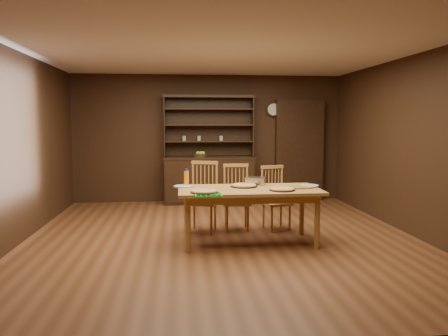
{
  "coord_description": "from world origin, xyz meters",
  "views": [
    {
      "loc": [
        -0.58,
        -6.02,
        1.64
      ],
      "look_at": [
        0.06,
        0.4,
        0.96
      ],
      "focal_mm": 35.0,
      "sensor_mm": 36.0,
      "label": 1
    }
  ],
  "objects": [
    {
      "name": "china_hutch",
      "position": [
        -0.0,
        2.75,
        0.6
      ],
      "size": [
        1.84,
        0.52,
        2.17
      ],
      "color": "black",
      "rests_on": "floor"
    },
    {
      "name": "pizza_right",
      "position": [
        0.74,
        -0.5,
        0.77
      ],
      "size": [
        0.34,
        0.34,
        0.04
      ],
      "color": "black",
      "rests_on": "dining_table"
    },
    {
      "name": "chair_left",
      "position": [
        -0.24,
        0.48,
        0.56
      ],
      "size": [
        0.52,
        0.51,
        1.05
      ],
      "rotation": [
        0.0,
        0.0,
        -0.27
      ],
      "color": "#B6833E",
      "rests_on": "floor"
    },
    {
      "name": "pot_holder_a",
      "position": [
        1.15,
        -0.29,
        0.76
      ],
      "size": [
        0.26,
        0.26,
        0.01
      ],
      "primitive_type": "cube",
      "rotation": [
        0.0,
        0.0,
        0.62
      ],
      "color": "red",
      "rests_on": "dining_table"
    },
    {
      "name": "pot_holder_b",
      "position": [
        0.98,
        -0.33,
        0.76
      ],
      "size": [
        0.21,
        0.21,
        0.02
      ],
      "primitive_type": "cube",
      "rotation": [
        0.0,
        0.0,
        -0.01
      ],
      "color": "red",
      "rests_on": "dining_table"
    },
    {
      "name": "floor",
      "position": [
        0.0,
        0.0,
        0.0
      ],
      "size": [
        6.0,
        6.0,
        0.0
      ],
      "primitive_type": "plane",
      "color": "brown",
      "rests_on": "ground"
    },
    {
      "name": "foil_dish",
      "position": [
        0.48,
        0.06,
        0.81
      ],
      "size": [
        0.32,
        0.28,
        0.11
      ],
      "primitive_type": "cube",
      "rotation": [
        0.0,
        0.0,
        -0.32
      ],
      "color": "silver",
      "rests_on": "dining_table"
    },
    {
      "name": "chair_center",
      "position": [
        0.27,
        0.53,
        0.53
      ],
      "size": [
        0.42,
        0.4,
        1.0
      ],
      "rotation": [
        0.0,
        0.0,
        -0.04
      ],
      "color": "#B6833E",
      "rests_on": "floor"
    },
    {
      "name": "wall_clock",
      "position": [
        1.35,
        2.96,
        1.9
      ],
      "size": [
        0.3,
        0.05,
        0.3
      ],
      "color": "black",
      "rests_on": "room_shell"
    },
    {
      "name": "pizza_center",
      "position": [
        0.29,
        -0.13,
        0.77
      ],
      "size": [
        0.38,
        0.38,
        0.04
      ],
      "color": "black",
      "rests_on": "dining_table"
    },
    {
      "name": "pizza_left",
      "position": [
        -0.29,
        -0.59,
        0.77
      ],
      "size": [
        0.35,
        0.35,
        0.04
      ],
      "color": "black",
      "rests_on": "dining_table"
    },
    {
      "name": "chair_right",
      "position": [
        0.86,
        0.5,
        0.51
      ],
      "size": [
        0.48,
        0.47,
        0.97
      ],
      "rotation": [
        0.0,
        0.0,
        0.26
      ],
      "color": "#B6833E",
      "rests_on": "floor"
    },
    {
      "name": "doorway",
      "position": [
        1.9,
        2.9,
        1.05
      ],
      "size": [
        1.0,
        0.18,
        2.1
      ],
      "primitive_type": "cube",
      "color": "black",
      "rests_on": "floor"
    },
    {
      "name": "fruit_bowl",
      "position": [
        -0.18,
        2.69,
        0.98
      ],
      "size": [
        0.3,
        0.3,
        0.12
      ],
      "color": "black",
      "rests_on": "china_hutch"
    },
    {
      "name": "plate_left",
      "position": [
        -0.54,
        -0.04,
        0.76
      ],
      "size": [
        0.28,
        0.28,
        0.02
      ],
      "color": "beige",
      "rests_on": "dining_table"
    },
    {
      "name": "room_shell",
      "position": [
        0.0,
        0.0,
        1.58
      ],
      "size": [
        6.0,
        6.0,
        6.0
      ],
      "color": "silver",
      "rests_on": "floor"
    },
    {
      "name": "plate_right",
      "position": [
        1.19,
        -0.15,
        0.76
      ],
      "size": [
        0.29,
        0.29,
        0.02
      ],
      "color": "beige",
      "rests_on": "dining_table"
    },
    {
      "name": "cooling_rack",
      "position": [
        -0.25,
        -0.77,
        0.76
      ],
      "size": [
        0.36,
        0.36,
        0.01
      ],
      "primitive_type": null,
      "rotation": [
        0.0,
        0.0,
        0.17
      ],
      "color": "#0B9222",
      "rests_on": "dining_table"
    },
    {
      "name": "juice_bottle",
      "position": [
        -0.5,
        0.07,
        0.86
      ],
      "size": [
        0.07,
        0.07,
        0.24
      ],
      "color": "orange",
      "rests_on": "dining_table"
    },
    {
      "name": "dining_table",
      "position": [
        0.33,
        -0.29,
        0.67
      ],
      "size": [
        1.89,
        0.95,
        0.75
      ],
      "color": "#BC8941",
      "rests_on": "floor"
    }
  ]
}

